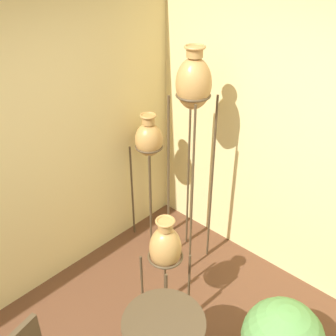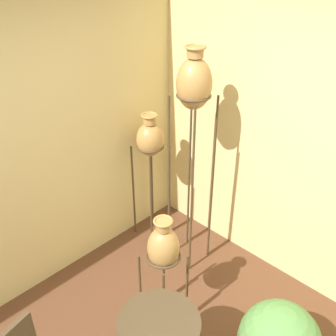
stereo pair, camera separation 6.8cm
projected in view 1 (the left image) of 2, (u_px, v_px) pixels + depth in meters
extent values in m
cylinder|color=#473823|center=(192.00, 197.00, 3.39)|extent=(0.02, 0.02, 1.70)
cylinder|color=#473823|center=(212.00, 184.00, 3.57)|extent=(0.02, 0.02, 1.70)
cylinder|color=#473823|center=(169.00, 185.00, 3.56)|extent=(0.02, 0.02, 1.70)
cylinder|color=#473823|center=(188.00, 173.00, 3.73)|extent=(0.02, 0.02, 1.70)
torus|color=#473823|center=(193.00, 95.00, 3.13)|extent=(0.28, 0.28, 0.02)
ellipsoid|color=#B28447|center=(194.00, 84.00, 3.08)|extent=(0.29, 0.29, 0.42)
cylinder|color=#B28447|center=(195.00, 52.00, 2.95)|extent=(0.13, 0.13, 0.08)
torus|color=#B28447|center=(195.00, 47.00, 2.93)|extent=(0.17, 0.17, 0.02)
cylinder|color=#473823|center=(150.00, 203.00, 3.87)|extent=(0.02, 0.02, 1.05)
cylinder|color=#473823|center=(168.00, 192.00, 4.03)|extent=(0.02, 0.02, 1.05)
cylinder|color=#473823|center=(132.00, 192.00, 4.02)|extent=(0.02, 0.02, 1.05)
cylinder|color=#473823|center=(150.00, 182.00, 4.18)|extent=(0.02, 0.02, 1.05)
torus|color=#473823|center=(149.00, 147.00, 3.75)|extent=(0.27, 0.27, 0.02)
ellipsoid|color=#B28447|center=(149.00, 140.00, 3.72)|extent=(0.26, 0.26, 0.33)
cylinder|color=#B28447|center=(148.00, 120.00, 3.61)|extent=(0.12, 0.12, 0.08)
torus|color=#B28447|center=(148.00, 116.00, 3.59)|extent=(0.16, 0.16, 0.02)
cylinder|color=#473823|center=(166.00, 308.00, 2.99)|extent=(0.02, 0.02, 0.71)
cylinder|color=#473823|center=(189.00, 288.00, 3.15)|extent=(0.02, 0.02, 0.71)
cylinder|color=#473823|center=(142.00, 290.00, 3.14)|extent=(0.02, 0.02, 0.71)
cylinder|color=#473823|center=(165.00, 272.00, 3.31)|extent=(0.02, 0.02, 0.71)
torus|color=#473823|center=(165.00, 256.00, 2.96)|extent=(0.27, 0.27, 0.02)
ellipsoid|color=#B28447|center=(165.00, 248.00, 2.92)|extent=(0.24, 0.24, 0.36)
cylinder|color=#B28447|center=(165.00, 225.00, 2.81)|extent=(0.11, 0.11, 0.07)
torus|color=#B28447|center=(165.00, 221.00, 2.79)|extent=(0.15, 0.15, 0.02)
cylinder|color=#473823|center=(164.00, 322.00, 2.43)|extent=(0.53, 0.53, 0.02)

